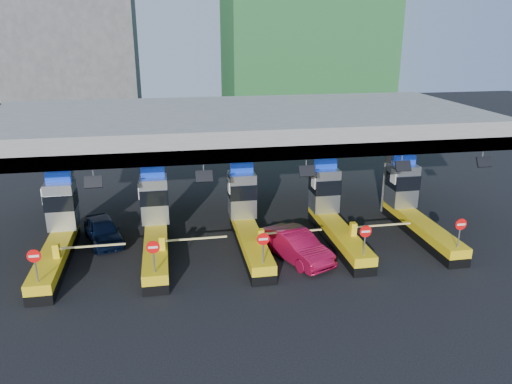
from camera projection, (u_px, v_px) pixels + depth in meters
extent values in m
plane|color=black|center=(247.00, 243.00, 28.04)|extent=(120.00, 120.00, 0.00)
cube|color=slate|center=(238.00, 123.00, 28.86)|extent=(28.00, 12.00, 1.50)
cube|color=#4C4C49|center=(256.00, 153.00, 23.67)|extent=(28.00, 0.60, 0.70)
cube|color=slate|center=(65.00, 190.00, 28.27)|extent=(1.00, 1.00, 5.50)
cube|color=slate|center=(239.00, 181.00, 29.97)|extent=(1.00, 1.00, 5.50)
cube|color=slate|center=(394.00, 172.00, 31.67)|extent=(1.00, 1.00, 5.50)
cylinder|color=slate|center=(93.00, 173.00, 22.58)|extent=(0.06, 0.06, 0.50)
cube|color=black|center=(93.00, 182.00, 22.51)|extent=(0.80, 0.38, 0.54)
cylinder|color=slate|center=(204.00, 168.00, 23.43)|extent=(0.06, 0.06, 0.50)
cube|color=black|center=(204.00, 176.00, 23.35)|extent=(0.80, 0.38, 0.54)
cylinder|color=slate|center=(306.00, 163.00, 24.28)|extent=(0.06, 0.06, 0.50)
cube|color=black|center=(307.00, 171.00, 24.20)|extent=(0.80, 0.38, 0.54)
cylinder|color=slate|center=(402.00, 158.00, 25.13)|extent=(0.06, 0.06, 0.50)
cube|color=black|center=(403.00, 166.00, 25.05)|extent=(0.80, 0.38, 0.54)
cylinder|color=slate|center=(483.00, 154.00, 25.90)|extent=(0.06, 0.06, 0.50)
cube|color=black|center=(484.00, 162.00, 25.82)|extent=(0.80, 0.38, 0.54)
cube|color=black|center=(56.00, 261.00, 25.32)|extent=(1.20, 8.00, 0.50)
cube|color=#E5B70C|center=(55.00, 252.00, 25.17)|extent=(1.20, 8.00, 0.50)
cube|color=#9EA3A8|center=(62.00, 205.00, 27.29)|extent=(1.50, 1.50, 2.60)
cube|color=black|center=(61.00, 200.00, 27.18)|extent=(1.56, 1.56, 0.90)
cube|color=#0C2DBF|center=(58.00, 177.00, 26.79)|extent=(1.30, 0.35, 0.55)
cube|color=white|center=(43.00, 195.00, 26.65)|extent=(0.06, 0.70, 0.90)
cylinder|color=slate|center=(36.00, 268.00, 21.52)|extent=(0.07, 0.07, 1.30)
cylinder|color=red|center=(34.00, 256.00, 21.30)|extent=(0.60, 0.04, 0.60)
cube|color=white|center=(34.00, 256.00, 21.28)|extent=(0.42, 0.02, 0.10)
cube|color=#E5B70C|center=(56.00, 251.00, 23.92)|extent=(0.30, 0.35, 0.70)
cube|color=white|center=(92.00, 246.00, 24.16)|extent=(3.20, 0.08, 0.08)
cube|color=black|center=(156.00, 253.00, 26.17)|extent=(1.20, 8.00, 0.50)
cube|color=#E5B70C|center=(156.00, 245.00, 26.02)|extent=(1.20, 8.00, 0.50)
cube|color=#9EA3A8|center=(155.00, 199.00, 28.14)|extent=(1.50, 1.50, 2.60)
cube|color=black|center=(154.00, 194.00, 28.03)|extent=(1.56, 1.56, 0.90)
cube|color=#0C2DBF|center=(153.00, 172.00, 27.64)|extent=(1.30, 0.35, 0.55)
cube|color=white|center=(139.00, 190.00, 27.50)|extent=(0.06, 0.70, 0.90)
cylinder|color=slate|center=(154.00, 259.00, 22.37)|extent=(0.07, 0.07, 1.30)
cylinder|color=red|center=(153.00, 247.00, 22.15)|extent=(0.60, 0.04, 0.60)
cube|color=white|center=(153.00, 247.00, 22.13)|extent=(0.42, 0.02, 0.10)
cube|color=#E5B70C|center=(162.00, 243.00, 24.77)|extent=(0.30, 0.35, 0.70)
cube|color=white|center=(195.00, 239.00, 25.01)|extent=(3.20, 0.08, 0.08)
cube|color=black|center=(250.00, 246.00, 27.02)|extent=(1.20, 8.00, 0.50)
cube|color=#E5B70C|center=(250.00, 238.00, 26.87)|extent=(1.20, 8.00, 0.50)
cube|color=#9EA3A8|center=(242.00, 194.00, 28.99)|extent=(1.50, 1.50, 2.60)
cube|color=black|center=(242.00, 189.00, 28.88)|extent=(1.56, 1.56, 0.90)
cube|color=#0C2DBF|center=(242.00, 168.00, 28.49)|extent=(1.30, 0.35, 0.55)
cube|color=white|center=(229.00, 185.00, 28.35)|extent=(0.06, 0.70, 0.90)
cylinder|color=slate|center=(263.00, 251.00, 23.22)|extent=(0.07, 0.07, 1.30)
cylinder|color=red|center=(263.00, 239.00, 23.00)|extent=(0.60, 0.04, 0.60)
cube|color=white|center=(263.00, 239.00, 22.98)|extent=(0.42, 0.02, 0.10)
cube|color=#E5B70C|center=(261.00, 236.00, 25.62)|extent=(0.30, 0.35, 0.70)
cube|color=white|center=(292.00, 232.00, 25.86)|extent=(3.20, 0.08, 0.08)
cube|color=black|center=(338.00, 239.00, 27.87)|extent=(1.20, 8.00, 0.50)
cube|color=#E5B70C|center=(339.00, 231.00, 27.72)|extent=(1.20, 8.00, 0.50)
cube|color=#9EA3A8|center=(324.00, 189.00, 29.84)|extent=(1.50, 1.50, 2.60)
cube|color=black|center=(325.00, 185.00, 29.73)|extent=(1.56, 1.56, 0.90)
cube|color=#0C2DBF|center=(326.00, 164.00, 29.34)|extent=(1.30, 0.35, 0.55)
cube|color=white|center=(313.00, 180.00, 29.20)|extent=(0.06, 0.70, 0.90)
cylinder|color=slate|center=(365.00, 243.00, 24.07)|extent=(0.07, 0.07, 1.30)
cylinder|color=red|center=(366.00, 231.00, 23.85)|extent=(0.60, 0.04, 0.60)
cube|color=white|center=(366.00, 232.00, 23.83)|extent=(0.42, 0.02, 0.10)
cube|color=#E5B70C|center=(353.00, 229.00, 26.47)|extent=(0.30, 0.35, 0.70)
cube|color=white|center=(382.00, 225.00, 26.71)|extent=(3.20, 0.08, 0.08)
cube|color=black|center=(421.00, 233.00, 28.72)|extent=(1.20, 8.00, 0.50)
cube|color=#E5B70C|center=(422.00, 225.00, 28.57)|extent=(1.20, 8.00, 0.50)
cube|color=#9EA3A8|center=(402.00, 185.00, 30.69)|extent=(1.50, 1.50, 2.60)
cube|color=black|center=(403.00, 180.00, 30.58)|extent=(1.56, 1.56, 0.90)
cube|color=#0C2DBF|center=(405.00, 160.00, 30.19)|extent=(1.30, 0.35, 0.55)
cube|color=white|center=(393.00, 176.00, 30.05)|extent=(0.06, 0.70, 0.90)
cylinder|color=slate|center=(459.00, 235.00, 24.92)|extent=(0.07, 0.07, 1.30)
cylinder|color=red|center=(461.00, 224.00, 24.70)|extent=(0.60, 0.04, 0.60)
cube|color=white|center=(461.00, 225.00, 24.68)|extent=(0.42, 0.02, 0.10)
cube|color=#E5B70C|center=(440.00, 223.00, 27.32)|extent=(0.30, 0.35, 0.70)
cube|color=white|center=(467.00, 219.00, 27.56)|extent=(3.20, 0.08, 0.08)
cube|color=#1E5926|center=(306.00, 3.00, 55.51)|extent=(18.00, 12.00, 28.00)
cube|color=#4C4C49|center=(73.00, 50.00, 56.41)|extent=(14.00, 10.00, 18.00)
imported|color=black|center=(103.00, 231.00, 27.91)|extent=(2.82, 4.47, 1.42)
imported|color=maroon|center=(296.00, 245.00, 25.86)|extent=(3.33, 4.95, 1.54)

